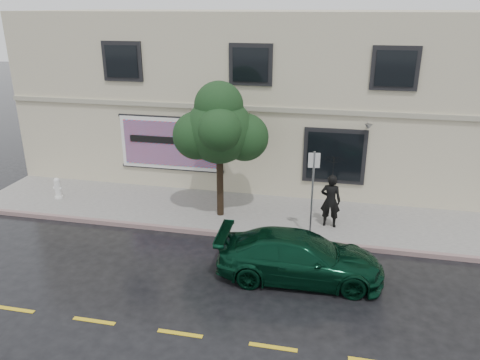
% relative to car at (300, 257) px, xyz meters
% --- Properties ---
extents(ground, '(90.00, 90.00, 0.00)m').
position_rel_car_xyz_m(ground, '(-2.48, 0.50, -0.67)').
color(ground, black).
rests_on(ground, ground).
extents(sidewalk, '(20.00, 3.50, 0.15)m').
position_rel_car_xyz_m(sidewalk, '(-2.48, 3.75, -0.59)').
color(sidewalk, '#9F9B96').
rests_on(sidewalk, ground).
extents(curb, '(20.00, 0.18, 0.16)m').
position_rel_car_xyz_m(curb, '(-2.48, 2.00, -0.59)').
color(curb, slate).
rests_on(curb, ground).
extents(road_marking, '(19.00, 0.12, 0.01)m').
position_rel_car_xyz_m(road_marking, '(-2.48, -3.00, -0.66)').
color(road_marking, gold).
rests_on(road_marking, ground).
extents(building, '(20.00, 8.12, 7.00)m').
position_rel_car_xyz_m(building, '(-2.48, 9.50, 2.83)').
color(building, '#BDB098').
rests_on(building, ground).
extents(billboard, '(4.30, 0.16, 2.20)m').
position_rel_car_xyz_m(billboard, '(-5.68, 5.42, 1.39)').
color(billboard, white).
rests_on(billboard, ground).
extents(car, '(4.67, 2.22, 1.33)m').
position_rel_car_xyz_m(car, '(0.00, 0.00, 0.00)').
color(car, black).
rests_on(car, ground).
extents(pedestrian, '(0.70, 0.49, 1.85)m').
position_rel_car_xyz_m(pedestrian, '(0.71, 3.23, 0.41)').
color(pedestrian, black).
rests_on(pedestrian, sidewalk).
extents(umbrella, '(1.40, 1.40, 0.79)m').
position_rel_car_xyz_m(umbrella, '(0.71, 3.23, 1.73)').
color(umbrella, black).
rests_on(umbrella, pedestrian).
extents(street_tree, '(2.28, 2.28, 4.26)m').
position_rel_car_xyz_m(street_tree, '(-3.14, 3.35, 2.58)').
color(street_tree, black).
rests_on(street_tree, sidewalk).
extents(fire_hydrant, '(0.34, 0.32, 0.83)m').
position_rel_car_xyz_m(fire_hydrant, '(-9.70, 3.50, -0.11)').
color(fire_hydrant, silver).
rests_on(fire_hydrant, sidewalk).
extents(sign_pole, '(0.36, 0.07, 2.92)m').
position_rel_car_xyz_m(sign_pole, '(0.14, 2.20, 1.21)').
color(sign_pole, '#979A9F').
rests_on(sign_pole, sidewalk).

